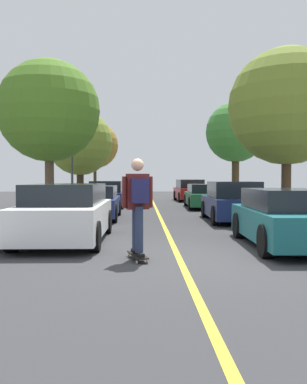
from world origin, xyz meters
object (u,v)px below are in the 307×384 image
parked_car_right_nearest (287,218)px  street_tree_left_near (80,143)px  parked_car_right_far (205,196)px  street_tree_right_near (236,133)px  street_tree_left_nearest (49,111)px  skateboarder (138,200)px  parked_car_left_nearest (67,212)px  streetlamp (72,149)px  street_tree_left_far (95,145)px  parked_car_left_near (94,202)px  fire_hydrant (47,208)px  parked_car_right_farthest (190,190)px  parked_car_right_near (233,202)px  street_tree_right_nearest (287,107)px  skateboard (138,255)px  parked_car_left_far (108,194)px

parked_car_right_nearest → street_tree_left_near: size_ratio=0.73×
parked_car_right_far → street_tree_right_near: street_tree_right_near is taller
street_tree_left_nearest → skateboarder: (3.75, -9.49, -3.17)m
parked_car_left_nearest → streetlamp: 11.49m
parked_car_right_nearest → street_tree_left_far: bearing=106.1°
parked_car_left_near → parked_car_right_far: (5.03, 5.38, -0.00)m
parked_car_left_near → fire_hydrant: parked_car_left_near is taller
fire_hydrant → parked_car_right_farthest: bearing=63.8°
fire_hydrant → parked_car_right_near: bearing=0.9°
parked_car_left_nearest → street_tree_left_nearest: 8.23m
street_tree_left_far → streetlamp: bearing=-88.8°
parked_car_left_near → skateboarder: skateboarder is taller
parked_car_right_near → street_tree_left_far: size_ratio=0.71×
parked_car_left_nearest → street_tree_right_nearest: street_tree_right_nearest is taller
parked_car_left_nearest → street_tree_left_far: 23.82m
street_tree_left_near → skateboarder: (3.75, -17.89, -2.59)m
parked_car_right_far → parked_car_right_farthest: bearing=90.0°
parked_car_left_nearest → street_tree_left_nearest: street_tree_left_nearest is taller
parked_car_left_nearest → parked_car_right_nearest: size_ratio=1.05×
street_tree_left_near → street_tree_right_nearest: (9.05, -10.71, 0.39)m
parked_car_right_far → street_tree_right_near: bearing=44.1°
street_tree_left_far → fire_hydrant: size_ratio=8.52×
fire_hydrant → skateboard: 7.51m
street_tree_right_near → street_tree_left_nearest: bearing=-147.4°
street_tree_left_near → parked_car_left_nearest: bearing=-82.6°
street_tree_left_nearest → street_tree_left_near: street_tree_left_nearest is taller
street_tree_left_far → skateboarder: 26.29m
parked_car_right_near → skateboarder: 7.65m
street_tree_right_nearest → skateboard: street_tree_right_nearest is taller
skateboard → parked_car_left_nearest: bearing=126.6°
parked_car_left_near → streetlamp: (-1.75, 5.53, 2.42)m
parked_car_left_far → parked_car_right_near: parked_car_right_near is taller
parked_car_left_far → streetlamp: (-1.75, -0.93, 2.35)m
parked_car_right_far → street_tree_left_far: 14.80m
parked_car_left_near → skateboard: bearing=-77.6°
street_tree_left_nearest → skateboarder: size_ratio=3.52×
parked_car_left_far → street_tree_right_near: street_tree_right_near is taller
parked_car_left_far → fire_hydrant: parked_car_left_far is taller
skateboard → street_tree_left_near: bearing=101.8°
parked_car_right_near → street_tree_left_near: street_tree_left_near is taller
skateboarder → parked_car_left_far: bearing=96.9°
street_tree_right_near → streetlamp: 9.03m
parked_car_right_farthest → parked_car_right_nearest: bearing=-90.0°
skateboard → street_tree_left_far: bearing=98.3°
parked_car_left_near → parked_car_right_near: bearing=-11.9°
parked_car_left_nearest → skateboarder: 2.97m
parked_car_right_nearest → street_tree_left_nearest: street_tree_left_nearest is taller
street_tree_right_near → streetlamp: size_ratio=1.13×
street_tree_left_nearest → skateboarder: bearing=-68.4°
street_tree_left_near → streetlamp: 4.47m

